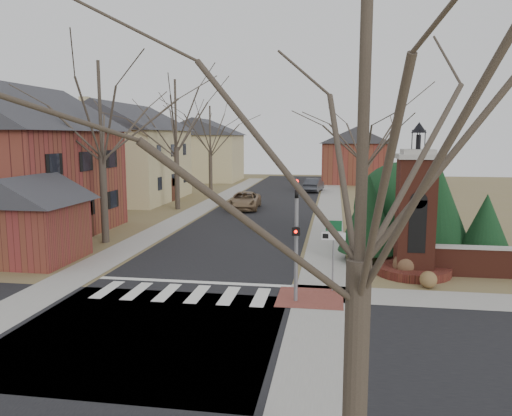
% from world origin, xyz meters
% --- Properties ---
extents(ground, '(120.00, 120.00, 0.00)m').
position_xyz_m(ground, '(0.00, 0.00, 0.00)').
color(ground, olive).
rests_on(ground, ground).
extents(main_street, '(8.00, 70.00, 0.01)m').
position_xyz_m(main_street, '(0.00, 22.00, 0.01)').
color(main_street, black).
rests_on(main_street, ground).
extents(cross_street, '(120.00, 8.00, 0.01)m').
position_xyz_m(cross_street, '(0.00, -3.00, 0.01)').
color(cross_street, black).
rests_on(cross_street, ground).
extents(crosswalk_zone, '(8.00, 2.20, 0.02)m').
position_xyz_m(crosswalk_zone, '(0.00, 0.80, 0.01)').
color(crosswalk_zone, silver).
rests_on(crosswalk_zone, ground).
extents(stop_bar, '(8.00, 0.35, 0.02)m').
position_xyz_m(stop_bar, '(0.00, 2.30, 0.01)').
color(stop_bar, silver).
rests_on(stop_bar, ground).
extents(sidewalk_right_main, '(2.00, 60.00, 0.02)m').
position_xyz_m(sidewalk_right_main, '(5.20, 22.00, 0.01)').
color(sidewalk_right_main, gray).
rests_on(sidewalk_right_main, ground).
extents(sidewalk_left, '(2.00, 60.00, 0.02)m').
position_xyz_m(sidewalk_left, '(-5.20, 22.00, 0.01)').
color(sidewalk_left, gray).
rests_on(sidewalk_left, ground).
extents(curb_apron, '(2.40, 2.40, 0.02)m').
position_xyz_m(curb_apron, '(4.80, 1.00, 0.01)').
color(curb_apron, brown).
rests_on(curb_apron, ground).
extents(traffic_signal_pole, '(0.28, 0.41, 4.50)m').
position_xyz_m(traffic_signal_pole, '(4.30, 0.57, 2.59)').
color(traffic_signal_pole, slate).
rests_on(traffic_signal_pole, ground).
extents(sign_post, '(0.90, 0.07, 2.75)m').
position_xyz_m(sign_post, '(5.59, 1.99, 1.95)').
color(sign_post, slate).
rests_on(sign_post, ground).
extents(brick_gate_monument, '(3.20, 3.20, 6.47)m').
position_xyz_m(brick_gate_monument, '(9.00, 4.99, 2.17)').
color(brick_gate_monument, '#5B261B').
rests_on(brick_gate_monument, ground).
extents(house_brick_left, '(9.80, 11.80, 9.42)m').
position_xyz_m(house_brick_left, '(-13.01, 9.99, 4.66)').
color(house_brick_left, maroon).
rests_on(house_brick_left, ground).
extents(house_stucco_left, '(9.80, 12.80, 9.28)m').
position_xyz_m(house_stucco_left, '(-13.50, 27.00, 4.59)').
color(house_stucco_left, tan).
rests_on(house_stucco_left, ground).
extents(garage_left, '(4.80, 4.80, 4.29)m').
position_xyz_m(garage_left, '(-8.52, 4.49, 2.24)').
color(garage_left, maroon).
rests_on(garage_left, ground).
extents(house_distant_left, '(10.80, 8.80, 8.53)m').
position_xyz_m(house_distant_left, '(-12.01, 48.00, 4.25)').
color(house_distant_left, tan).
rests_on(house_distant_left, ground).
extents(house_distant_right, '(8.80, 8.80, 7.30)m').
position_xyz_m(house_distant_right, '(7.99, 47.99, 3.65)').
color(house_distant_right, maroon).
rests_on(house_distant_right, ground).
extents(evergreen_near, '(2.80, 2.80, 4.10)m').
position_xyz_m(evergreen_near, '(7.20, 7.00, 2.30)').
color(evergreen_near, '#473D33').
rests_on(evergreen_near, ground).
extents(evergreen_mid, '(3.40, 3.40, 4.70)m').
position_xyz_m(evergreen_mid, '(10.50, 8.20, 2.60)').
color(evergreen_mid, '#473D33').
rests_on(evergreen_mid, ground).
extents(evergreen_far, '(2.40, 2.40, 3.30)m').
position_xyz_m(evergreen_far, '(12.50, 7.20, 1.90)').
color(evergreen_far, '#473D33').
rests_on(evergreen_far, ground).
extents(evergreen_mass, '(4.80, 4.80, 4.80)m').
position_xyz_m(evergreen_mass, '(9.00, 9.50, 2.40)').
color(evergreen_mass, black).
rests_on(evergreen_mass, ground).
extents(bare_tree_0, '(8.05, 8.05, 11.15)m').
position_xyz_m(bare_tree_0, '(-7.00, 9.00, 7.70)').
color(bare_tree_0, '#473D33').
rests_on(bare_tree_0, ground).
extents(bare_tree_1, '(8.40, 8.40, 11.64)m').
position_xyz_m(bare_tree_1, '(-7.00, 22.00, 8.03)').
color(bare_tree_1, '#473D33').
rests_on(bare_tree_1, ground).
extents(bare_tree_2, '(7.35, 7.35, 10.19)m').
position_xyz_m(bare_tree_2, '(-7.50, 35.00, 7.03)').
color(bare_tree_2, '#473D33').
rests_on(bare_tree_2, ground).
extents(bare_tree_3, '(7.00, 7.00, 9.70)m').
position_xyz_m(bare_tree_3, '(7.50, 16.00, 6.69)').
color(bare_tree_3, '#473D33').
rests_on(bare_tree_3, ground).
extents(bare_tree_4, '(6.65, 6.65, 9.21)m').
position_xyz_m(bare_tree_4, '(6.00, -9.00, 6.35)').
color(bare_tree_4, '#473D33').
rests_on(bare_tree_4, ground).
extents(pickup_truck, '(2.57, 5.14, 1.40)m').
position_xyz_m(pickup_truck, '(-1.60, 22.72, 0.70)').
color(pickup_truck, olive).
rests_on(pickup_truck, ground).
extents(distant_car, '(2.13, 4.55, 1.44)m').
position_xyz_m(distant_car, '(3.40, 36.65, 0.72)').
color(distant_car, '#373940').
rests_on(distant_car, ground).
extents(dry_shrub_left, '(0.98, 0.98, 0.98)m').
position_xyz_m(dry_shrub_left, '(8.60, 4.60, 0.49)').
color(dry_shrub_left, brown).
rests_on(dry_shrub_left, ground).
extents(dry_shrub_right, '(0.67, 0.67, 0.67)m').
position_xyz_m(dry_shrub_right, '(9.30, 3.00, 0.34)').
color(dry_shrub_right, brown).
rests_on(dry_shrub_right, ground).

